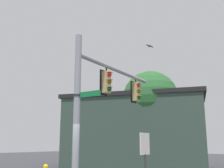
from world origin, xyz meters
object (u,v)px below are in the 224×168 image
traffic_light_mid_inner (136,92)px  historical_marker (145,154)px  street_name_sign (83,95)px  bird_flying (150,46)px  traffic_light_nearest_pole (107,82)px

traffic_light_mid_inner → historical_marker: traffic_light_mid_inner is taller
traffic_light_mid_inner → street_name_sign: (4.99, 0.68, -0.95)m
street_name_sign → historical_marker: bearing=107.0°
street_name_sign → bird_flying: size_ratio=3.01×
historical_marker → bird_flying: bearing=-154.0°
traffic_light_mid_inner → street_name_sign: traffic_light_mid_inner is taller
traffic_light_nearest_pole → bird_flying: bearing=166.2°
historical_marker → street_name_sign: bearing=-73.0°
traffic_light_nearest_pole → traffic_light_mid_inner: same height
bird_flying → traffic_light_mid_inner: bearing=-89.7°
traffic_light_mid_inner → historical_marker: bearing=35.5°
street_name_sign → historical_marker: (-0.72, 2.36, -2.25)m
historical_marker → traffic_light_mid_inner: bearing=-144.5°
bird_flying → historical_marker: bearing=26.0°
traffic_light_nearest_pole → street_name_sign: (2.05, 0.45, -0.95)m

